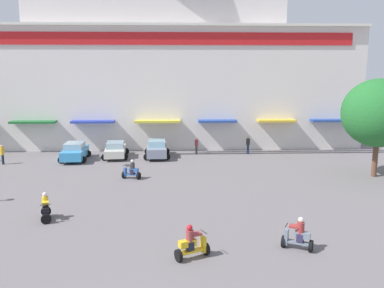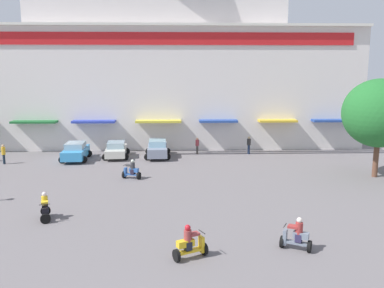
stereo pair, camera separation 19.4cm
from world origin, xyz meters
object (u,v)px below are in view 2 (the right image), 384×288
(parked_car_0, at_px, (76,151))
(pedestrian_0, at_px, (197,145))
(parked_car_1, at_px, (116,150))
(scooter_rider_1, at_px, (190,244))
(pedestrian_2, at_px, (4,153))
(scooter_rider_0, at_px, (45,208))
(pedestrian_4, at_px, (249,144))
(parked_car_2, at_px, (158,149))
(scooter_rider_2, at_px, (132,171))
(plaza_tree_1, at_px, (380,113))
(scooter_rider_7, at_px, (296,236))

(parked_car_0, distance_m, pedestrian_0, 10.86)
(parked_car_1, height_order, pedestrian_0, pedestrian_0)
(scooter_rider_1, distance_m, pedestrian_2, 23.30)
(scooter_rider_0, height_order, pedestrian_4, pedestrian_4)
(parked_car_2, distance_m, scooter_rider_1, 20.25)
(parked_car_2, xyz_separation_m, pedestrian_4, (8.39, 1.10, 0.16))
(parked_car_1, xyz_separation_m, parked_car_2, (3.69, -0.05, 0.07))
(scooter_rider_0, xyz_separation_m, pedestrian_0, (8.79, 16.53, 0.28))
(parked_car_2, distance_m, scooter_rider_2, 7.45)
(plaza_tree_1, relative_size, scooter_rider_7, 4.77)
(parked_car_0, relative_size, scooter_rider_2, 2.88)
(plaza_tree_1, distance_m, pedestrian_4, 12.12)
(plaza_tree_1, bearing_deg, parked_car_2, 155.67)
(pedestrian_0, height_order, pedestrian_4, pedestrian_4)
(parked_car_0, bearing_deg, pedestrian_2, -166.71)
(parked_car_1, relative_size, scooter_rider_2, 2.83)
(plaza_tree_1, xyz_separation_m, scooter_rider_7, (-9.29, -12.11, -4.05))
(parked_car_2, bearing_deg, scooter_rider_1, -83.53)
(pedestrian_0, bearing_deg, parked_car_1, -170.89)
(scooter_rider_0, distance_m, pedestrian_4, 21.30)
(scooter_rider_2, xyz_separation_m, pedestrian_0, (5.13, 8.50, 0.30))
(scooter_rider_7, relative_size, pedestrian_2, 0.91)
(parked_car_2, bearing_deg, parked_car_1, 179.25)
(scooter_rider_0, height_order, scooter_rider_2, scooter_rider_0)
(parked_car_1, bearing_deg, scooter_rider_2, -73.56)
(parked_car_0, height_order, pedestrian_2, pedestrian_2)
(parked_car_2, bearing_deg, scooter_rider_7, -70.34)
(scooter_rider_0, relative_size, scooter_rider_7, 1.00)
(plaza_tree_1, height_order, scooter_rider_7, plaza_tree_1)
(parked_car_1, xyz_separation_m, scooter_rider_0, (-1.49, -15.36, -0.12))
(plaza_tree_1, height_order, pedestrian_0, plaza_tree_1)
(scooter_rider_2, relative_size, pedestrian_2, 0.87)
(scooter_rider_1, bearing_deg, parked_car_2, 96.47)
(plaza_tree_1, distance_m, scooter_rider_1, 19.35)
(parked_car_1, bearing_deg, scooter_rider_0, -95.54)
(plaza_tree_1, relative_size, parked_car_1, 1.77)
(scooter_rider_7, bearing_deg, plaza_tree_1, 52.50)
(plaza_tree_1, relative_size, pedestrian_2, 4.33)
(plaza_tree_1, xyz_separation_m, pedestrian_0, (-12.64, 8.56, -3.79))
(pedestrian_2, bearing_deg, plaza_tree_1, -10.04)
(parked_car_1, relative_size, scooter_rider_7, 2.70)
(scooter_rider_7, relative_size, pedestrian_0, 0.97)
(pedestrian_4, bearing_deg, parked_car_2, -172.54)
(parked_car_2, xyz_separation_m, pedestrian_0, (3.61, 1.22, 0.09))
(pedestrian_2, bearing_deg, scooter_rider_1, -50.16)
(scooter_rider_0, bearing_deg, scooter_rider_7, -18.86)
(scooter_rider_0, distance_m, scooter_rider_7, 12.82)
(pedestrian_4, bearing_deg, scooter_rider_2, -139.77)
(scooter_rider_1, bearing_deg, pedestrian_2, 129.84)
(parked_car_0, distance_m, scooter_rider_0, 14.53)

